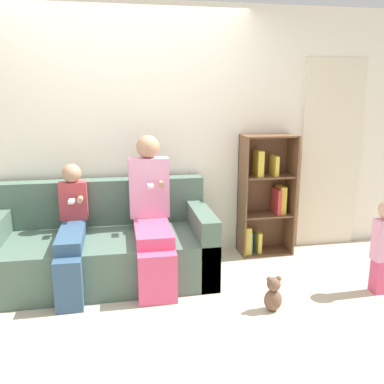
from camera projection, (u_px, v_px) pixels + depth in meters
The scene contains 8 objects.
ground_plane at pixel (134, 304), 3.34m from camera, with size 14.00×14.00×0.00m, color beige.
back_wall at pixel (125, 136), 4.07m from camera, with size 10.00×0.06×2.55m.
curtain_panel at pixel (330, 155), 4.47m from camera, with size 0.69×0.04×2.06m.
couch at pixel (103, 247), 3.78m from camera, with size 2.00×0.95×0.87m.
adult_seated at pixel (151, 209), 3.68m from camera, with size 0.37×0.88×1.31m.
child_seated at pixel (71, 230), 3.52m from camera, with size 0.25×0.89×1.06m.
bookshelf at pixel (264, 197), 4.33m from camera, with size 0.55×0.30×1.28m.
teddy_bear at pixel (273, 295), 3.22m from camera, with size 0.15×0.12×0.29m.
Camera 1 is at (-0.07, -3.06, 1.68)m, focal length 38.00 mm.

